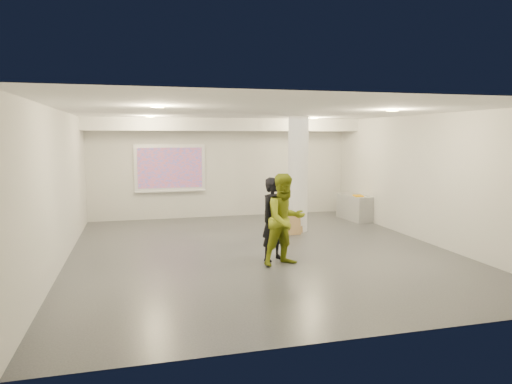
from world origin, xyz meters
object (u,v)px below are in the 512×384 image
object	(u,v)px
column	(298,174)
man	(285,220)
woman	(274,219)
projection_screen	(170,169)
credenza	(355,207)

from	to	relation	value
column	man	size ratio (longest dim) A/B	1.68
woman	column	bearing A→B (deg)	32.62
projection_screen	woman	size ratio (longest dim) A/B	1.25
projection_screen	man	distance (m)	5.92
column	projection_screen	size ratio (longest dim) A/B	1.43
credenza	woman	size ratio (longest dim) A/B	0.76
man	credenza	bearing A→B (deg)	33.84
projection_screen	credenza	distance (m)	5.66
credenza	woman	xyz separation A→B (m)	(-3.66, -3.66, 0.46)
projection_screen	woman	distance (m)	5.51
projection_screen	man	xyz separation A→B (m)	(1.77, -5.61, -0.63)
column	man	xyz separation A→B (m)	(-1.33, -2.96, -0.61)
woman	man	distance (m)	0.42
projection_screen	woman	xyz separation A→B (m)	(1.66, -5.21, -0.69)
man	column	bearing A→B (deg)	50.81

